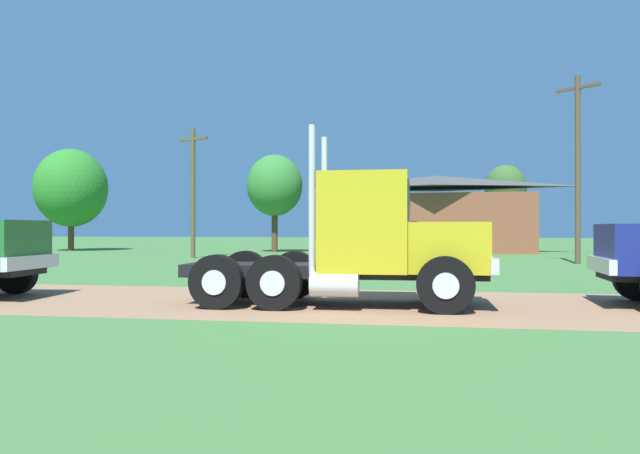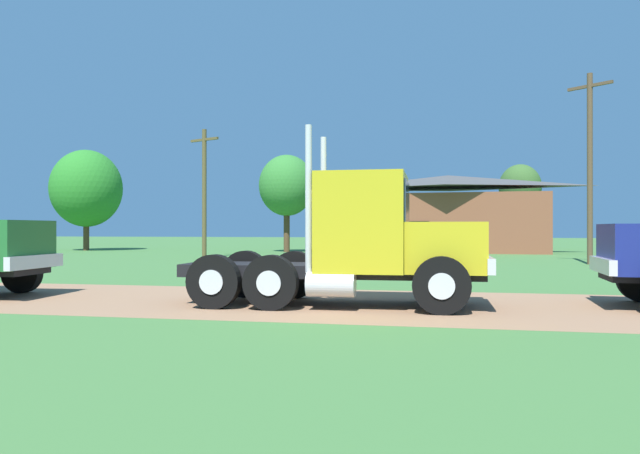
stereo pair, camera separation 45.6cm
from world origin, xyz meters
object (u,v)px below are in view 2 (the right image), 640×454
utility_pole_near (204,189)px  truck_foreground_white (367,243)px  utility_pole_far (590,163)px  shed_building (448,215)px

utility_pole_near → truck_foreground_white: bearing=-59.0°
truck_foreground_white → utility_pole_far: bearing=64.2°
truck_foreground_white → shed_building: shed_building is taller
shed_building → utility_pole_far: size_ratio=1.60×
shed_building → utility_pole_far: (6.50, -13.79, 2.13)m
utility_pole_far → truck_foreground_white: bearing=-115.8°
utility_pole_near → utility_pole_far: (20.44, -2.56, 0.80)m
truck_foreground_white → utility_pole_far: 19.66m
truck_foreground_white → shed_building: size_ratio=0.47×
utility_pole_near → utility_pole_far: bearing=-7.1°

